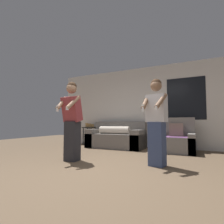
# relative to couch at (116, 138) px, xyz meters

# --- Properties ---
(ground_plane) EXTENTS (14.00, 14.00, 0.00)m
(ground_plane) POSITION_rel_couch_xyz_m (0.87, -2.84, -0.31)
(ground_plane) COLOR brown
(wall_back) EXTENTS (6.57, 0.07, 2.70)m
(wall_back) POSITION_rel_couch_xyz_m (0.89, 0.51, 1.04)
(wall_back) COLOR silver
(wall_back) RESTS_ON ground_plane
(couch) EXTENTS (1.82, 0.94, 0.85)m
(couch) POSITION_rel_couch_xyz_m (0.00, 0.00, 0.00)
(couch) COLOR slate
(couch) RESTS_ON ground_plane
(armchair) EXTENTS (0.96, 0.84, 0.96)m
(armchair) POSITION_rel_couch_xyz_m (1.88, -0.14, 0.01)
(armchair) COLOR slate
(armchair) RESTS_ON ground_plane
(side_table) EXTENTS (0.42, 0.36, 0.81)m
(side_table) POSITION_rel_couch_xyz_m (-1.22, 0.27, 0.22)
(side_table) COLOR black
(side_table) RESTS_ON ground_plane
(person_left) EXTENTS (0.43, 0.50, 1.68)m
(person_left) POSITION_rel_couch_xyz_m (-0.03, -2.29, 0.56)
(person_left) COLOR #28282D
(person_left) RESTS_ON ground_plane
(person_right) EXTENTS (0.45, 0.51, 1.65)m
(person_right) POSITION_rel_couch_xyz_m (1.69, -1.96, 0.54)
(person_right) COLOR #384770
(person_right) RESTS_ON ground_plane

